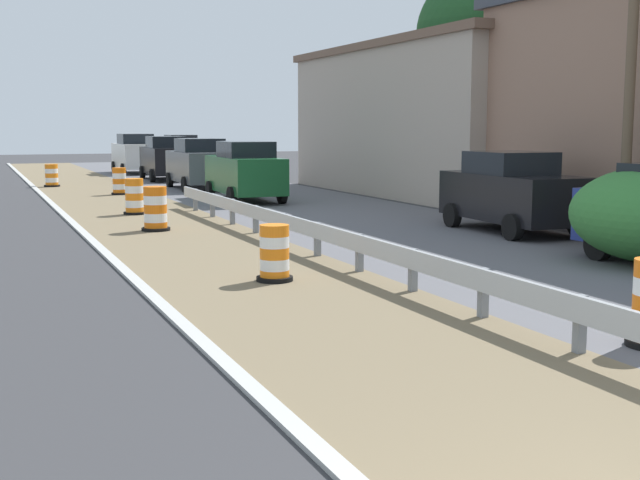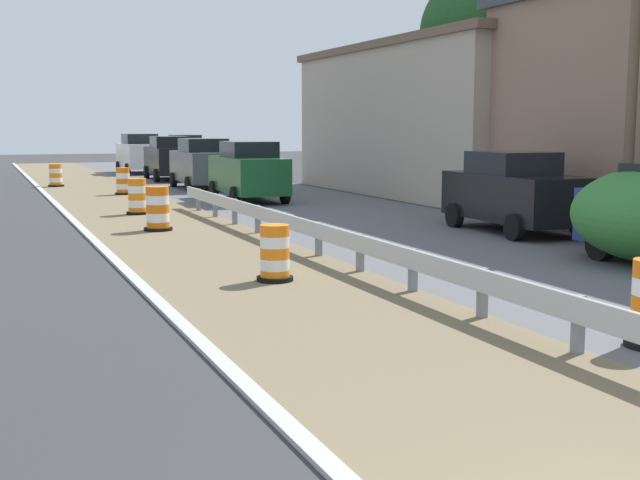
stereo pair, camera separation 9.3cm
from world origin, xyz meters
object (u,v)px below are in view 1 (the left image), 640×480
at_px(traffic_barrel_close, 274,256).
at_px(car_lead_near_lane, 245,171).
at_px(traffic_barrel_mid, 155,211).
at_px(utility_pole_near, 630,79).
at_px(car_mid_far_lane, 181,151).
at_px(car_distant_b, 166,158).
at_px(traffic_barrel_farther, 119,183).
at_px(car_lead_far_lane, 135,154).
at_px(traffic_barrel_far, 134,198).
at_px(car_trailing_far_lane, 199,164).
at_px(car_distant_a, 513,192).
at_px(traffic_barrel_farthest, 52,177).

relative_size(traffic_barrel_close, car_lead_near_lane, 0.21).
bearing_deg(traffic_barrel_mid, utility_pole_near, -31.62).
bearing_deg(traffic_barrel_close, car_mid_far_lane, 78.79).
xyz_separation_m(car_mid_far_lane, car_distant_b, (-3.61, -11.72, 0.03)).
height_order(traffic_barrel_farther, car_mid_far_lane, car_mid_far_lane).
relative_size(traffic_barrel_mid, car_lead_far_lane, 0.25).
bearing_deg(traffic_barrel_far, car_trailing_far_lane, 64.50).
xyz_separation_m(traffic_barrel_mid, utility_pole_near, (9.82, -6.05, 3.24)).
distance_m(car_lead_far_lane, car_distant_a, 30.53).
bearing_deg(car_distant_b, car_distant_a, -169.08).
relative_size(traffic_barrel_mid, car_distant_a, 0.26).
relative_size(traffic_barrel_farther, car_distant_a, 0.24).
relative_size(car_trailing_far_lane, utility_pole_near, 0.66).
bearing_deg(car_mid_far_lane, traffic_barrel_farther, -20.52).
relative_size(car_lead_near_lane, car_distant_a, 1.10).
distance_m(car_lead_near_lane, car_distant_b, 12.71).
relative_size(traffic_barrel_mid, car_mid_far_lane, 0.25).
bearing_deg(car_distant_b, car_trailing_far_lane, -177.70).
bearing_deg(traffic_barrel_farthest, car_lead_far_lane, 59.64).
height_order(traffic_barrel_mid, traffic_barrel_farthest, traffic_barrel_mid).
distance_m(traffic_barrel_far, car_trailing_far_lane, 10.37).
relative_size(traffic_barrel_far, traffic_barrel_farthest, 1.09).
height_order(traffic_barrel_far, utility_pole_near, utility_pole_near).
distance_m(traffic_barrel_far, car_distant_b, 16.46).
distance_m(car_mid_far_lane, utility_pole_near, 37.95).
bearing_deg(car_trailing_far_lane, traffic_barrel_close, 169.94).
bearing_deg(utility_pole_near, car_distant_b, 101.13).
distance_m(traffic_barrel_close, traffic_barrel_mid, 7.81).
bearing_deg(car_mid_far_lane, car_lead_near_lane, -8.78).
distance_m(traffic_barrel_farthest, car_mid_far_lane, 17.17).
relative_size(car_lead_near_lane, utility_pole_near, 0.66).
bearing_deg(traffic_barrel_farthest, car_mid_far_lane, 57.16).
bearing_deg(traffic_barrel_farther, car_lead_far_lane, 77.26).
bearing_deg(car_distant_a, car_lead_near_lane, -160.13).
xyz_separation_m(traffic_barrel_mid, traffic_barrel_far, (0.24, 4.22, -0.02)).
relative_size(car_trailing_far_lane, car_distant_b, 0.98).
bearing_deg(car_distant_a, traffic_barrel_far, -132.51).
relative_size(traffic_barrel_close, car_lead_far_lane, 0.22).
distance_m(traffic_barrel_far, utility_pole_near, 14.42).
xyz_separation_m(traffic_barrel_farther, car_distant_b, (3.65, 8.23, 0.61)).
xyz_separation_m(traffic_barrel_farthest, car_lead_far_lane, (5.38, 9.18, 0.67)).
height_order(traffic_barrel_close, car_trailing_far_lane, car_trailing_far_lane).
xyz_separation_m(traffic_barrel_mid, car_trailing_far_lane, (4.69, 13.57, 0.56)).
bearing_deg(car_lead_near_lane, car_distant_b, 2.22).
xyz_separation_m(car_distant_a, car_distant_b, (-3.64, 23.79, 0.07)).
distance_m(traffic_barrel_far, car_distant_a, 11.36).
distance_m(car_lead_far_lane, utility_pole_near, 33.14).
xyz_separation_m(car_mid_far_lane, utility_pole_near, (1.53, -37.82, 2.71)).
height_order(traffic_barrel_mid, traffic_barrel_farther, traffic_barrel_mid).
bearing_deg(car_lead_near_lane, traffic_barrel_farthest, 31.85).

